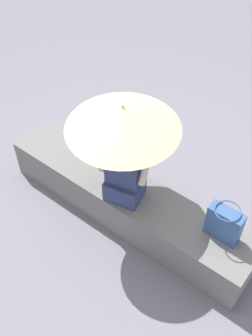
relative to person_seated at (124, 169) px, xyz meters
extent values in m
plane|color=slate|center=(0.03, -0.08, -0.85)|extent=(14.00, 14.00, 0.00)
cube|color=slate|center=(0.03, -0.08, -0.62)|extent=(2.77, 0.53, 0.46)
cube|color=navy|center=(0.00, 0.00, -0.28)|extent=(0.39, 0.35, 0.22)
cube|color=navy|center=(0.00, 0.00, 0.07)|extent=(0.36, 0.27, 0.48)
sphere|color=beige|center=(0.00, 0.00, 0.41)|extent=(0.20, 0.20, 0.20)
cylinder|color=beige|center=(-0.20, -0.04, 0.10)|extent=(0.11, 0.21, 0.32)
cylinder|color=beige|center=(0.20, 0.04, 0.10)|extent=(0.11, 0.21, 0.32)
cylinder|color=#B7B7BC|center=(0.03, -0.02, 0.15)|extent=(0.02, 0.02, 1.07)
cone|color=#DBBC7F|center=(0.03, -0.02, 0.57)|extent=(0.99, 0.99, 0.22)
sphere|color=#B7B7BC|center=(0.03, -0.02, 0.70)|extent=(0.03, 0.03, 0.03)
cube|color=#335184|center=(-0.97, -0.17, -0.22)|extent=(0.31, 0.13, 0.35)
torus|color=#335184|center=(-0.97, -0.17, -0.03)|extent=(0.23, 0.23, 0.01)
camera|label=1|loc=(-1.61, 2.04, 2.80)|focal=44.92mm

